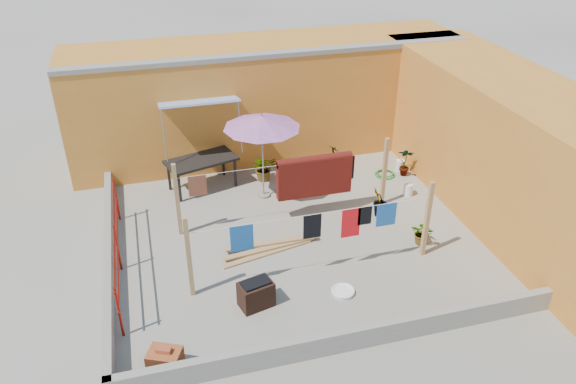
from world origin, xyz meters
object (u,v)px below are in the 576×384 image
Objects in this scene: brick_stack at (165,360)px; water_jug_a at (408,190)px; plant_back_a at (264,168)px; outdoor_table at (201,162)px; patio_umbrella at (262,122)px; white_basin at (343,291)px; water_jug_b at (400,165)px; green_hose at (385,174)px; brazier at (256,294)px.

brick_stack is 1.78× the size of water_jug_a.
brick_stack is 7.73m from water_jug_a.
plant_back_a is at bearing 62.56° from brick_stack.
brick_stack is at bearing -103.72° from outdoor_table.
outdoor_table is 2.96× the size of brick_stack.
water_jug_a is (3.58, -0.96, -1.87)m from patio_umbrella.
outdoor_table reaches higher than plant_back_a.
patio_umbrella is at bearing 98.94° from white_basin.
white_basin is 0.67× the size of plant_back_a.
water_jug_b is at bearing 38.68° from brick_stack.
brick_stack is at bearing -163.65° from white_basin.
patio_umbrella is at bearing -176.78° from green_hose.
outdoor_table reaches higher than water_jug_b.
water_jug_b is (5.40, -0.51, -0.59)m from outdoor_table.
patio_umbrella is 3.55× the size of brick_stack.
plant_back_a is at bearing -0.18° from outdoor_table.
brazier is 5.58m from water_jug_a.
brazier is at bearing 176.36° from white_basin.
white_basin is at bearing 16.35° from brick_stack.
outdoor_table is 6.21m from brick_stack.
plant_back_a reaches higher than brick_stack.
white_basin is at bearing -3.64° from brazier.
green_hose is (-0.50, -0.14, -0.12)m from water_jug_b.
brazier is (0.35, -4.86, -0.47)m from outdoor_table.
green_hose is (6.37, 5.36, -0.17)m from brick_stack.
outdoor_table is at bearing 174.62° from water_jug_b.
brazier reaches higher than brick_stack.
brick_stack is at bearing -141.32° from water_jug_b.
white_basin is at bearing -123.10° from green_hose.
water_jug_a is (5.02, -1.80, -0.59)m from outdoor_table.
patio_umbrella is at bearing 60.66° from brick_stack.
brazier is 1.53× the size of white_basin.
white_basin is 4.32m from water_jug_a.
patio_umbrella is 4.63m from white_basin.
green_hose is at bearing -11.22° from plant_back_a.
patio_umbrella is 4.40m from water_jug_b.
water_jug_a is 0.67× the size of green_hose.
patio_umbrella reaches higher than brick_stack.
brazier is (-1.09, -4.01, -1.76)m from patio_umbrella.
outdoor_table is 2.79× the size of plant_back_a.
brazier is 1.96× the size of water_jug_b.
outdoor_table is at bearing 172.45° from green_hose.
patio_umbrella reaches higher than plant_back_a.
water_jug_a is at bearing -14.93° from patio_umbrella.
green_hose is 3.33m from plant_back_a.
outdoor_table reaches higher than water_jug_a.
water_jug_b is at bearing 40.70° from brazier.
water_jug_a is at bearing -106.49° from water_jug_b.
plant_back_a reaches higher than green_hose.
green_hose is (-0.12, 1.15, -0.13)m from water_jug_a.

